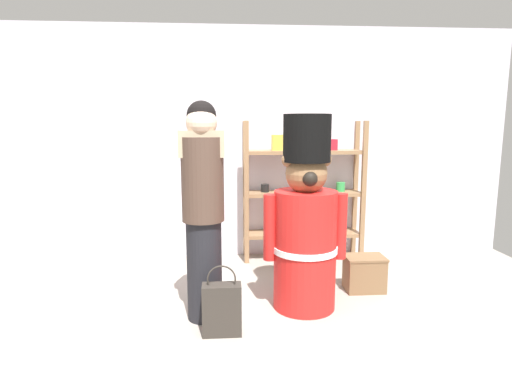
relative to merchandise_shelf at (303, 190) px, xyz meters
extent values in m
plane|color=#9E9389|center=(-0.78, -1.98, -0.79)|extent=(6.40, 6.40, 0.00)
cube|color=silver|center=(-0.78, 0.22, 0.51)|extent=(6.40, 0.12, 2.60)
cube|color=#93704C|center=(-0.65, -0.15, -0.01)|extent=(0.05, 0.05, 1.56)
cube|color=#93704C|center=(0.65, -0.15, -0.01)|extent=(0.05, 0.05, 1.56)
cube|color=#93704C|center=(-0.65, 0.15, -0.01)|extent=(0.05, 0.05, 1.56)
cube|color=#93704C|center=(0.65, 0.15, -0.01)|extent=(0.05, 0.05, 1.56)
cube|color=#93704C|center=(0.00, 0.00, -0.51)|extent=(1.30, 0.30, 0.04)
cube|color=#93704C|center=(0.00, 0.00, -0.04)|extent=(1.30, 0.30, 0.04)
cube|color=#93704C|center=(0.00, 0.00, 0.43)|extent=(1.30, 0.30, 0.04)
cylinder|color=black|center=(-0.43, 0.02, 0.03)|extent=(0.09, 0.09, 0.09)
cylinder|color=blue|center=(0.00, -0.03, 0.03)|extent=(0.09, 0.09, 0.09)
cylinder|color=green|center=(0.43, 0.01, 0.03)|extent=(0.10, 0.10, 0.10)
cylinder|color=silver|center=(-0.32, -0.03, -0.37)|extent=(0.06, 0.06, 0.23)
cylinder|color=navy|center=(0.32, -0.01, -0.40)|extent=(0.07, 0.07, 0.17)
cube|color=gold|center=(-0.29, 0.00, 0.54)|extent=(0.13, 0.11, 0.17)
cube|color=#B21E2D|center=(0.29, 0.00, 0.51)|extent=(0.15, 0.12, 0.12)
cylinder|color=red|center=(-0.22, -1.31, -0.29)|extent=(0.52, 0.52, 0.99)
cylinder|color=white|center=(-0.22, -1.31, -0.28)|extent=(0.54, 0.54, 0.05)
sphere|color=olive|center=(-0.22, -1.31, 0.35)|extent=(0.34, 0.34, 0.34)
sphere|color=olive|center=(-0.37, -1.31, 0.46)|extent=(0.12, 0.12, 0.12)
sphere|color=olive|center=(-0.08, -1.31, 0.46)|extent=(0.12, 0.12, 0.12)
cylinder|color=black|center=(-0.22, -1.31, 0.63)|extent=(0.38, 0.38, 0.38)
cylinder|color=red|center=(-0.51, -1.31, -0.09)|extent=(0.11, 0.11, 0.55)
cylinder|color=red|center=(0.07, -1.31, -0.09)|extent=(0.11, 0.11, 0.55)
sphere|color=black|center=(-0.22, -1.47, 0.32)|extent=(0.12, 0.12, 0.12)
cylinder|color=black|center=(-1.05, -1.46, -0.39)|extent=(0.27, 0.27, 0.79)
cylinder|color=#4C382D|center=(-1.05, -1.46, 0.33)|extent=(0.32, 0.32, 0.64)
sphere|color=beige|center=(-1.05, -1.46, 0.75)|extent=(0.23, 0.23, 0.23)
cube|color=tan|center=(-1.05, -1.52, 0.60)|extent=(0.34, 0.04, 0.20)
sphere|color=black|center=(-1.05, -1.44, 0.80)|extent=(0.22, 0.22, 0.22)
cube|color=#332D28|center=(-0.91, -1.74, -0.60)|extent=(0.28, 0.14, 0.38)
torus|color=#332D28|center=(-0.91, -1.74, -0.37)|extent=(0.21, 0.01, 0.21)
cube|color=brown|center=(0.40, -1.00, -0.63)|extent=(0.35, 0.25, 0.31)
cube|color=brown|center=(0.40, -1.00, -0.47)|extent=(0.36, 0.26, 0.02)
camera|label=1|loc=(-0.87, -4.63, 0.74)|focal=29.45mm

